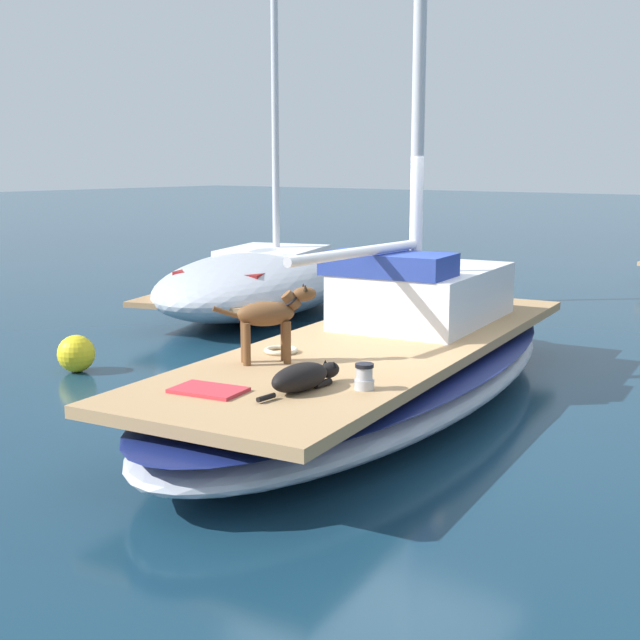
# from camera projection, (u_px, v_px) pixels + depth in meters

# --- Properties ---
(ground_plane) EXTENTS (120.00, 120.00, 0.00)m
(ground_plane) POSITION_uv_depth(u_px,v_px,m) (379.00, 403.00, 8.86)
(ground_plane) COLOR #143347
(sailboat_main) EXTENTS (3.52, 7.52, 0.66)m
(sailboat_main) POSITION_uv_depth(u_px,v_px,m) (379.00, 371.00, 8.80)
(sailboat_main) COLOR #B2B7C1
(sailboat_main) RESTS_ON ground
(cabin_house) EXTENTS (1.70, 2.40, 0.84)m
(cabin_house) POSITION_uv_depth(u_px,v_px,m) (421.00, 292.00, 9.65)
(cabin_house) COLOR silver
(cabin_house) RESTS_ON sailboat_main
(dog_brown) EXTENTS (0.66, 0.78, 0.70)m
(dog_brown) POSITION_uv_depth(u_px,v_px,m) (271.00, 316.00, 7.68)
(dog_brown) COLOR brown
(dog_brown) RESTS_ON sailboat_main
(dog_black) EXTENTS (0.29, 0.95, 0.22)m
(dog_black) POSITION_uv_depth(u_px,v_px,m) (303.00, 377.00, 6.80)
(dog_black) COLOR black
(dog_black) RESTS_ON sailboat_main
(deck_winch) EXTENTS (0.16, 0.16, 0.21)m
(deck_winch) POSITION_uv_depth(u_px,v_px,m) (364.00, 377.00, 6.82)
(deck_winch) COLOR #B7B7BC
(deck_winch) RESTS_ON sailboat_main
(coiled_rope) EXTENTS (0.32, 0.32, 0.04)m
(coiled_rope) POSITION_uv_depth(u_px,v_px,m) (281.00, 350.00, 8.15)
(coiled_rope) COLOR beige
(coiled_rope) RESTS_ON sailboat_main
(deck_towel) EXTENTS (0.62, 0.46, 0.03)m
(deck_towel) POSITION_uv_depth(u_px,v_px,m) (208.00, 390.00, 6.76)
(deck_towel) COLOR #C6333D
(deck_towel) RESTS_ON sailboat_main
(moored_boat_port_side) EXTENTS (4.36, 6.30, 7.88)m
(moored_boat_port_side) POSITION_uv_depth(u_px,v_px,m) (263.00, 278.00, 14.22)
(moored_boat_port_side) COLOR #B2B7C1
(moored_boat_port_side) RESTS_ON ground
(mooring_buoy) EXTENTS (0.44, 0.44, 0.44)m
(mooring_buoy) POSITION_uv_depth(u_px,v_px,m) (76.00, 354.00, 10.13)
(mooring_buoy) COLOR yellow
(mooring_buoy) RESTS_ON ground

